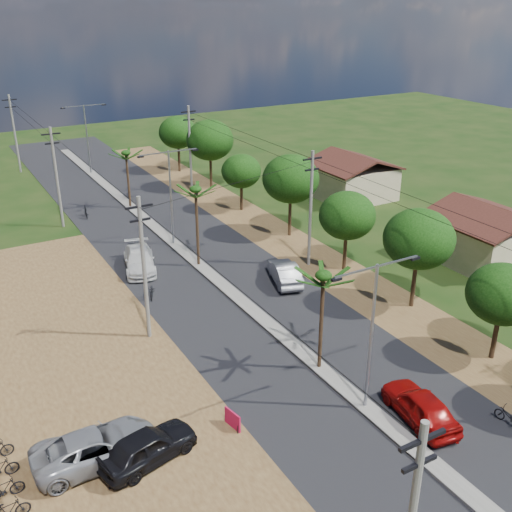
{
  "coord_description": "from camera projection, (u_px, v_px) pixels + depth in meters",
  "views": [
    {
      "loc": [
        -17.05,
        -18.69,
        19.16
      ],
      "look_at": [
        1.39,
        13.53,
        3.0
      ],
      "focal_mm": 42.0,
      "sensor_mm": 36.0,
      "label": 1
    }
  ],
  "objects": [
    {
      "name": "tree_east_g",
      "position": [
        210.0,
        140.0,
        62.9
      ],
      "size": [
        5.0,
        5.0,
        7.38
      ],
      "color": "black",
      "rests_on": "ground"
    },
    {
      "name": "tree_east_b",
      "position": [
        503.0,
        294.0,
        32.88
      ],
      "size": [
        4.0,
        4.0,
        5.83
      ],
      "color": "black",
      "rests_on": "ground"
    },
    {
      "name": "tree_east_f",
      "position": [
        241.0,
        171.0,
        56.8
      ],
      "size": [
        3.8,
        3.8,
        5.52
      ],
      "color": "black",
      "rests_on": "ground"
    },
    {
      "name": "utility_pole_e_b",
      "position": [
        311.0,
        207.0,
        44.53
      ],
      "size": [
        1.6,
        0.24,
        9.0
      ],
      "color": "#605E56",
      "rests_on": "ground"
    },
    {
      "name": "car_white_far",
      "position": [
        139.0,
        260.0,
        45.31
      ],
      "size": [
        3.53,
        5.76,
        1.56
      ],
      "primitive_type": "imported",
      "rotation": [
        0.0,
        0.0,
        -0.27
      ],
      "color": "beige",
      "rests_on": "ground"
    },
    {
      "name": "utility_pole_e_c",
      "position": [
        190.0,
        147.0,
        62.04
      ],
      "size": [
        1.6,
        0.24,
        9.0
      ],
      "color": "#605E56",
      "rests_on": "ground"
    },
    {
      "name": "palm_median_far",
      "position": [
        126.0,
        155.0,
        56.83
      ],
      "size": [
        2.0,
        2.0,
        5.85
      ],
      "color": "black",
      "rests_on": "ground"
    },
    {
      "name": "car_parked_silver",
      "position": [
        96.0,
        448.0,
        26.51
      ],
      "size": [
        5.66,
        2.67,
        1.56
      ],
      "primitive_type": "imported",
      "rotation": [
        0.0,
        0.0,
        1.56
      ],
      "color": "gray",
      "rests_on": "ground"
    },
    {
      "name": "palm_median_mid",
      "position": [
        196.0,
        193.0,
        43.85
      ],
      "size": [
        2.0,
        2.0,
        6.55
      ],
      "color": "black",
      "rests_on": "ground"
    },
    {
      "name": "car_parked_dark",
      "position": [
        148.0,
        447.0,
        26.54
      ],
      "size": [
        4.94,
        2.92,
        1.58
      ],
      "primitive_type": "imported",
      "rotation": [
        0.0,
        0.0,
        1.81
      ],
      "color": "black",
      "rests_on": "ground"
    },
    {
      "name": "streetlight_mid",
      "position": [
        171.0,
        190.0,
        48.27
      ],
      "size": [
        5.1,
        0.18,
        8.0
      ],
      "color": "gray",
      "rests_on": "ground"
    },
    {
      "name": "ground",
      "position": [
        365.0,
        408.0,
        30.28
      ],
      "size": [
        160.0,
        160.0,
        0.0
      ],
      "primitive_type": "plane",
      "color": "black",
      "rests_on": "ground"
    },
    {
      "name": "utility_pole_w_d",
      "position": [
        15.0,
        132.0,
        68.97
      ],
      "size": [
        1.6,
        0.24,
        9.0
      ],
      "color": "#605E56",
      "rests_on": "ground"
    },
    {
      "name": "tree_east_d",
      "position": [
        347.0,
        216.0,
        43.98
      ],
      "size": [
        4.2,
        4.2,
        6.13
      ],
      "color": "black",
      "rests_on": "ground"
    },
    {
      "name": "house_east_far",
      "position": [
        352.0,
        175.0,
        61.18
      ],
      "size": [
        7.6,
        7.5,
        4.6
      ],
      "color": "tan",
      "rests_on": "ground"
    },
    {
      "name": "moto_rider_west_b",
      "position": [
        86.0,
        212.0,
        56.1
      ],
      "size": [
        0.8,
        1.94,
        1.13
      ],
      "primitive_type": "imported",
      "rotation": [
        0.0,
        0.0,
        -0.15
      ],
      "color": "black",
      "rests_on": "ground"
    },
    {
      "name": "car_silver_mid",
      "position": [
        285.0,
        273.0,
        43.28
      ],
      "size": [
        2.98,
        4.94,
        1.54
      ],
      "primitive_type": "imported",
      "rotation": [
        0.0,
        0.0,
        2.83
      ],
      "color": "gray",
      "rests_on": "ground"
    },
    {
      "name": "utility_pole_w_b",
      "position": [
        144.0,
        266.0,
        34.75
      ],
      "size": [
        1.6,
        0.24,
        9.0
      ],
      "color": "#605E56",
      "rests_on": "ground"
    },
    {
      "name": "palm_median_near",
      "position": [
        323.0,
        280.0,
        31.26
      ],
      "size": [
        2.0,
        2.0,
        6.15
      ],
      "color": "black",
      "rests_on": "ground"
    },
    {
      "name": "roadside_sign",
      "position": [
        233.0,
        420.0,
        28.73
      ],
      "size": [
        0.28,
        1.14,
        0.95
      ],
      "rotation": [
        0.0,
        0.0,
        0.18
      ],
      "color": "#BB113E",
      "rests_on": "ground"
    },
    {
      "name": "streetlight_near",
      "position": [
        372.0,
        326.0,
        28.37
      ],
      "size": [
        5.1,
        0.18,
        8.0
      ],
      "color": "gray",
      "rests_on": "ground"
    },
    {
      "name": "dirt_lot_west",
      "position": [
        26.0,
        414.0,
        29.81
      ],
      "size": [
        18.0,
        46.0,
        0.04
      ],
      "primitive_type": "cube",
      "color": "#4E331B",
      "rests_on": "ground"
    },
    {
      "name": "road",
      "position": [
        229.0,
        291.0,
        42.21
      ],
      "size": [
        12.0,
        110.0,
        0.04
      ],
      "primitive_type": "cube",
      "color": "black",
      "rests_on": "ground"
    },
    {
      "name": "moto_rider_west_a",
      "position": [
        152.0,
        292.0,
        41.24
      ],
      "size": [
        1.2,
        1.82,
        0.9
      ],
      "primitive_type": "imported",
      "rotation": [
        0.0,
        0.0,
        -0.38
      ],
      "color": "black",
      "rests_on": "ground"
    },
    {
      "name": "median",
      "position": [
        210.0,
        275.0,
        44.57
      ],
      "size": [
        1.0,
        90.0,
        0.18
      ],
      "primitive_type": "cube",
      "color": "#605E56",
      "rests_on": "ground"
    },
    {
      "name": "tree_east_h",
      "position": [
        178.0,
        132.0,
        69.37
      ],
      "size": [
        4.4,
        4.4,
        6.52
      ],
      "color": "black",
      "rests_on": "ground"
    },
    {
      "name": "dirt_shoulder_east",
      "position": [
        326.0,
        267.0,
        46.09
      ],
      "size": [
        5.0,
        90.0,
        0.03
      ],
      "primitive_type": "cube",
      "color": "#4E331B",
      "rests_on": "ground"
    },
    {
      "name": "car_red_near",
      "position": [
        420.0,
        406.0,
        29.14
      ],
      "size": [
        2.62,
        4.97,
        1.61
      ],
      "primitive_type": "imported",
      "rotation": [
        0.0,
        0.0,
        2.99
      ],
      "color": "maroon",
      "rests_on": "ground"
    },
    {
      "name": "moto_rider_east",
      "position": [
        510.0,
        418.0,
        28.87
      ],
      "size": [
        0.76,
        1.74,
        0.89
      ],
      "primitive_type": "imported",
      "rotation": [
        0.0,
        0.0,
        3.24
      ],
      "color": "black",
      "rests_on": "ground"
    },
    {
      "name": "tree_east_e",
      "position": [
        291.0,
        179.0,
        50.13
      ],
      "size": [
        4.8,
        4.8,
        7.14
      ],
      "color": "black",
      "rests_on": "ground"
    },
    {
      "name": "streetlight_far",
      "position": [
        87.0,
        133.0,
        68.16
      ],
      "size": [
        5.1,
        0.18,
        8.0
      ],
      "color": "gray",
      "rests_on": "ground"
    },
    {
      "name": "utility_pole_w_c",
      "position": [
        57.0,
        176.0,
        52.25
      ],
      "size": [
        1.6,
        0.24,
        9.0
      ],
      "color": "#605E56",
      "rests_on": "ground"
    },
    {
      "name": "tree_east_c",
      "position": [
        419.0,
        239.0,
        38.33
      ],
      "size": [
        4.6,
        4.6,
        6.83
      ],
      "color": "black",
      "rests_on": "ground"
    },
    {
      "name": "house_east_near",
      "position": [
        487.0,
        231.0,
        46.4
      ],
      "size": [
        7.6,
        7.5,
        4.6
      ],
      "color": "tan",
      "rests_on": "ground"
    }
  ]
}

